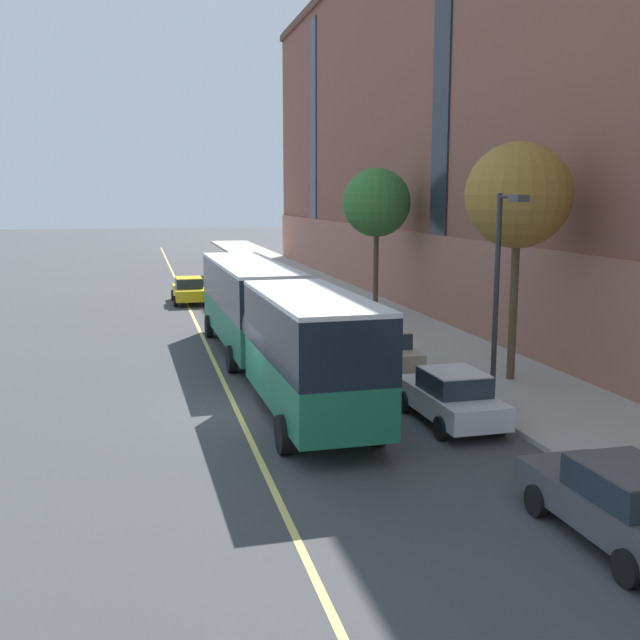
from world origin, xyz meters
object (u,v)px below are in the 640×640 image
(parked_car_white_3, at_px, (451,397))
(parked_car_champagne_4, at_px, (381,349))
(street_lamp, at_px, (501,275))
(fire_hydrant, at_px, (306,289))
(city_bus, at_px, (269,317))
(parked_car_darkgray_6, at_px, (622,504))
(parked_car_champagne_5, at_px, (262,275))
(taxi_cab, at_px, (189,290))
(parked_car_navy_2, at_px, (289,290))
(street_tree_mid_block, at_px, (518,196))
(street_tree_far_uptown, at_px, (377,203))
(parked_car_black_0, at_px, (314,309))

(parked_car_white_3, distance_m, parked_car_champagne_4, 6.71)
(street_lamp, xyz_separation_m, fire_hydrant, (-0.10, 25.99, -3.56))
(city_bus, bearing_deg, fire_hydrant, 73.92)
(parked_car_champagne_4, bearing_deg, parked_car_darkgray_6, -90.26)
(parked_car_white_3, bearing_deg, parked_car_darkgray_6, -89.45)
(parked_car_champagne_4, bearing_deg, parked_car_champagne_5, 90.20)
(taxi_cab, relative_size, fire_hydrant, 6.15)
(parked_car_navy_2, relative_size, street_tree_mid_block, 0.59)
(street_tree_far_uptown, bearing_deg, parked_car_champagne_4, -106.89)
(street_tree_mid_block, relative_size, street_lamp, 1.27)
(parked_car_white_3, bearing_deg, street_lamp, 28.94)
(parked_car_champagne_4, height_order, parked_car_champagne_5, same)
(parked_car_white_3, height_order, street_lamp, street_lamp)
(parked_car_darkgray_6, bearing_deg, street_lamp, 77.89)
(parked_car_black_0, bearing_deg, parked_car_darkgray_6, -89.82)
(street_tree_mid_block, bearing_deg, street_tree_far_uptown, 90.00)
(parked_car_black_0, distance_m, parked_car_champagne_4, 10.22)
(parked_car_champagne_5, bearing_deg, street_tree_mid_block, -82.67)
(parked_car_navy_2, bearing_deg, parked_car_darkgray_6, -90.38)
(parked_car_white_3, distance_m, parked_car_champagne_5, 33.55)
(city_bus, relative_size, parked_car_darkgray_6, 4.25)
(parked_car_darkgray_6, xyz_separation_m, fire_hydrant, (1.77, 34.69, -0.29))
(parked_car_champagne_5, xyz_separation_m, street_lamp, (1.89, -32.48, 3.27))
(parked_car_champagne_5, bearing_deg, street_lamp, -86.66)
(city_bus, distance_m, street_tree_far_uptown, 15.04)
(parked_car_black_0, xyz_separation_m, taxi_cab, (-5.57, 9.12, 0.00))
(parked_car_white_3, relative_size, street_tree_far_uptown, 0.56)
(parked_car_champagne_5, xyz_separation_m, parked_car_darkgray_6, (0.03, -41.18, -0.00))
(city_bus, distance_m, parked_car_champagne_4, 4.37)
(parked_car_black_0, xyz_separation_m, street_tree_far_uptown, (3.88, 2.06, 5.19))
(parked_car_black_0, relative_size, street_tree_far_uptown, 0.57)
(street_tree_mid_block, relative_size, fire_hydrant, 11.09)
(parked_car_navy_2, distance_m, fire_hydrant, 2.80)
(street_tree_mid_block, bearing_deg, fire_hydrant, 95.00)
(parked_car_black_0, height_order, taxi_cab, same)
(parked_car_champagne_4, bearing_deg, parked_car_navy_2, 89.52)
(parked_car_darkgray_6, height_order, street_tree_far_uptown, street_tree_far_uptown)
(fire_hydrant, bearing_deg, parked_car_white_3, -93.89)
(parked_car_champagne_4, distance_m, parked_car_champagne_5, 26.85)
(parked_car_champagne_5, xyz_separation_m, taxi_cab, (-5.62, -7.51, -0.00))
(street_tree_mid_block, height_order, street_tree_far_uptown, street_tree_mid_block)
(parked_car_darkgray_6, bearing_deg, parked_car_navy_2, 89.62)
(city_bus, height_order, parked_car_champagne_5, city_bus)
(parked_car_darkgray_6, relative_size, street_lamp, 0.73)
(taxi_cab, bearing_deg, parked_car_darkgray_6, -80.48)
(parked_car_darkgray_6, distance_m, street_tree_mid_block, 13.29)
(parked_car_black_0, distance_m, parked_car_navy_2, 7.82)
(parked_car_black_0, bearing_deg, parked_car_champagne_4, -89.19)
(parked_car_champagne_5, distance_m, fire_hydrant, 6.74)
(city_bus, xyz_separation_m, parked_car_black_0, (4.00, 10.16, -1.36))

